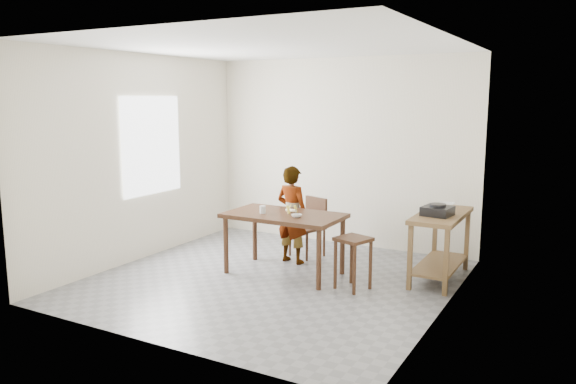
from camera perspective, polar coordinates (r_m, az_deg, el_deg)
The scene contains 17 objects.
floor at distance 6.73m, azimuth -1.67°, elevation -9.10°, with size 4.00×4.00×0.04m, color slate.
ceiling at distance 6.40m, azimuth -1.79°, elevation 14.83°, with size 4.00×4.00×0.04m, color white.
wall_back at distance 8.21m, azimuth 5.49°, elevation 4.05°, with size 4.00×0.04×2.70m, color silver.
wall_front at distance 4.81m, azimuth -14.07°, elevation -0.08°, with size 4.00×0.04×2.70m, color silver.
wall_left at distance 7.64m, azimuth -14.90°, elevation 3.37°, with size 0.04×4.00×2.70m, color silver.
wall_right at distance 5.67m, azimuth 16.12°, elevation 1.26°, with size 0.04×4.00×2.70m, color silver.
window_pane at distance 7.74m, azimuth -13.65°, elevation 4.61°, with size 0.02×1.10×1.30m, color white.
dining_table at distance 6.86m, azimuth -0.41°, elevation -5.28°, with size 1.40×0.80×0.75m, color #3A2113, non-canonical shape.
prep_counter at distance 6.88m, azimuth 15.19°, elevation -5.36°, with size 0.50×1.20×0.80m, color brown, non-canonical shape.
child at distance 7.27m, azimuth 0.44°, elevation -2.31°, with size 0.47×0.31×1.27m, color silver.
dining_chair at distance 7.61m, azimuth 1.95°, elevation -3.62°, with size 0.38×0.38×0.79m, color #3A2113, non-canonical shape.
stool at distance 6.38m, azimuth 6.61°, elevation -7.20°, with size 0.34×0.34×0.60m, color #3A2113, non-canonical shape.
glass_tumbler at distance 6.79m, azimuth -2.58°, elevation -1.79°, with size 0.07×0.07×0.09m, color silver.
small_bowl at distance 6.56m, azimuth 0.88°, elevation -2.43°, with size 0.12×0.12×0.04m, color silver.
banana at distance 6.82m, azimuth 0.32°, elevation -1.84°, with size 0.19×0.13×0.07m, color yellow, non-canonical shape.
serving_bowl at distance 7.19m, azimuth 15.77°, elevation -1.27°, with size 0.20×0.20×0.05m, color silver.
gas_burner at distance 6.65m, azimuth 14.94°, elevation -1.87°, with size 0.31×0.31×0.10m, color black.
Camera 1 is at (3.25, -5.48, 2.13)m, focal length 35.00 mm.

